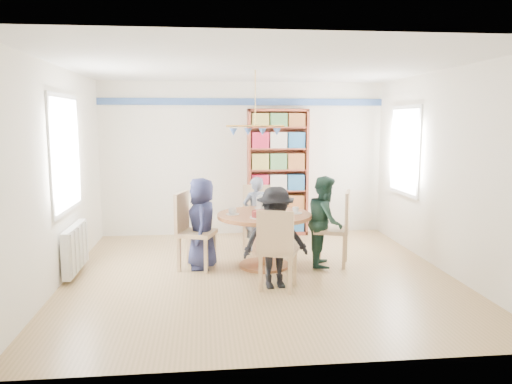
{
  "coord_description": "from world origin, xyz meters",
  "views": [
    {
      "loc": [
        -0.73,
        -6.34,
        2.02
      ],
      "look_at": [
        0.0,
        0.4,
        1.05
      ],
      "focal_mm": 35.0,
      "sensor_mm": 36.0,
      "label": 1
    }
  ],
  "objects": [
    {
      "name": "radiator",
      "position": [
        -2.42,
        0.3,
        0.35
      ],
      "size": [
        0.12,
        1.0,
        0.6
      ],
      "color": "silver",
      "rests_on": "ground"
    },
    {
      "name": "person_near",
      "position": [
        0.14,
        -0.52,
        0.62
      ],
      "size": [
        0.85,
        0.56,
        1.24
      ],
      "primitive_type": "imported",
      "rotation": [
        0.0,
        0.0,
        0.12
      ],
      "color": "black",
      "rests_on": "ground"
    },
    {
      "name": "chair_near",
      "position": [
        0.14,
        -0.64,
        0.55
      ],
      "size": [
        0.56,
        0.56,
        0.99
      ],
      "color": "tan",
      "rests_on": "ground"
    },
    {
      "name": "ground",
      "position": [
        0.0,
        0.0,
        0.0
      ],
      "size": [
        5.0,
        5.0,
        0.0
      ],
      "primitive_type": "plane",
      "color": "tan"
    },
    {
      "name": "dining_table",
      "position": [
        0.11,
        0.36,
        0.56
      ],
      "size": [
        1.3,
        1.3,
        0.75
      ],
      "color": "brown",
      "rests_on": "ground"
    },
    {
      "name": "chair_far",
      "position": [
        0.12,
        1.41,
        0.55
      ],
      "size": [
        0.5,
        0.5,
        1.0
      ],
      "color": "tan",
      "rests_on": "ground"
    },
    {
      "name": "person_left",
      "position": [
        -0.75,
        0.4,
        0.63
      ],
      "size": [
        0.43,
        0.63,
        1.26
      ],
      "primitive_type": "imported",
      "rotation": [
        0.0,
        0.0,
        -1.53
      ],
      "color": "#1C1F3E",
      "rests_on": "ground"
    },
    {
      "name": "person_far",
      "position": [
        0.09,
        1.26,
        0.58
      ],
      "size": [
        0.5,
        0.41,
        1.16
      ],
      "primitive_type": "imported",
      "rotation": [
        0.0,
        0.0,
        3.52
      ],
      "color": "gray",
      "rests_on": "ground"
    },
    {
      "name": "room_shell",
      "position": [
        -0.26,
        0.87,
        1.65
      ],
      "size": [
        5.0,
        5.0,
        5.0
      ],
      "color": "white",
      "rests_on": "ground"
    },
    {
      "name": "chair_right",
      "position": [
        1.15,
        0.33,
        0.58
      ],
      "size": [
        0.6,
        0.6,
        1.06
      ],
      "color": "tan",
      "rests_on": "ground"
    },
    {
      "name": "person_right",
      "position": [
        0.96,
        0.35,
        0.63
      ],
      "size": [
        0.61,
        0.71,
        1.27
      ],
      "primitive_type": "imported",
      "rotation": [
        0.0,
        0.0,
        1.34
      ],
      "color": "#162D22",
      "rests_on": "ground"
    },
    {
      "name": "bookshelf",
      "position": [
        0.59,
        2.34,
        1.09
      ],
      "size": [
        1.06,
        0.32,
        2.22
      ],
      "color": "brown",
      "rests_on": "ground"
    },
    {
      "name": "tableware",
      "position": [
        0.09,
        0.39,
        0.81
      ],
      "size": [
        1.06,
        1.06,
        0.28
      ],
      "color": "white",
      "rests_on": "dining_table"
    },
    {
      "name": "chair_left",
      "position": [
        -0.9,
        0.38,
        0.58
      ],
      "size": [
        0.59,
        0.59,
        1.06
      ],
      "color": "tan",
      "rests_on": "ground"
    }
  ]
}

